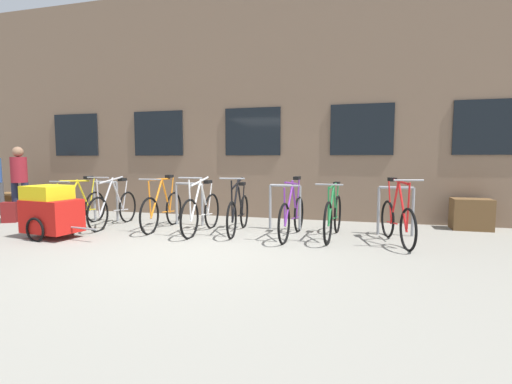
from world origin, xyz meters
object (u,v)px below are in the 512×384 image
Objects in this scene: bicycle_green at (333,216)px; planter_box at (471,214)px; bicycle_silver at (114,208)px; bicycle_white at (201,212)px; bicycle_orange at (162,209)px; bike_trailer at (51,211)px; person_browsing at (19,179)px; bicycle_purple at (292,215)px; bicycle_yellow at (78,208)px; bicycle_black at (238,213)px; wooden_bench at (28,198)px; backpack at (10,212)px; bicycle_red at (397,220)px.

planter_box is (2.53, 1.43, -0.08)m from bicycle_green.
bicycle_silver is 1.99m from bicycle_white.
bike_trailer is at bearing -140.05° from bicycle_orange.
bicycle_orange is 1.06× the size of person_browsing.
person_browsing reaches higher than bicycle_purple.
bicycle_black reaches higher than bicycle_yellow.
bicycle_yellow is 1.18× the size of bike_trailer.
bicycle_silver is at bearing -18.55° from wooden_bench.
backpack is at bearing -131.83° from person_browsing.
wooden_bench is at bearing 166.55° from bicycle_white.
bicycle_red is 0.93× the size of bicycle_black.
bicycle_red is 2.29× the size of planter_box.
backpack is at bearing -179.27° from bicycle_red.
bicycle_orange is 2.56m from bicycle_purple.
wooden_bench is at bearing 170.24° from bicycle_purple.
bicycle_yellow is 1.82m from bicycle_orange.
bicycle_yellow reaches higher than backpack.
bicycle_orange reaches higher than bicycle_silver.
bicycle_yellow reaches higher than wooden_bench.
person_browsing reaches higher than bike_trailer.
bicycle_silver is 2.63m from bicycle_black.
wooden_bench is 2.46× the size of planter_box.
bicycle_purple is at bearing -154.20° from planter_box.
planter_box is at bearing 20.45° from bike_trailer.
person_browsing reaches higher than wooden_bench.
bicycle_silver is 1.02× the size of wooden_bench.
bicycle_yellow is 3.35m from bicycle_black.
planter_box is (10.22, 0.36, -0.06)m from wooden_bench.
bike_trailer is (-4.02, -1.14, 0.09)m from bicycle_purple.
person_browsing is at bearing 178.44° from bicycle_white.
bicycle_silver is at bearing -179.42° from bicycle_green.
bicycle_white is at bearing 0.08° from bicycle_yellow.
bicycle_red is 8.80m from wooden_bench.
bicycle_purple is 5.99m from person_browsing.
bicycle_black is 3.89× the size of backpack.
bicycle_black reaches higher than bicycle_green.
bicycle_purple reaches higher than bike_trailer.
backpack is (-0.14, -0.16, -0.71)m from person_browsing.
bicycle_red is (1.72, -0.01, -0.00)m from bicycle_purple.
bicycle_red is at bearing 11.17° from bike_trailer.
wooden_bench is (-7.69, 1.08, -0.03)m from bicycle_green.
bicycle_purple is 1.01× the size of wooden_bench.
wooden_bench is at bearing 165.78° from bicycle_orange.
bicycle_black is at bearing -25.24° from backpack.
bicycle_green is 1.73m from bicycle_black.
person_browsing reaches higher than bicycle_orange.
bicycle_red is 2.17m from planter_box.
bicycle_silver is 1.19× the size of bike_trailer.
bicycle_orange is at bearing -14.22° from wooden_bench.
bicycle_silver is at bearing 73.65° from bike_trailer.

